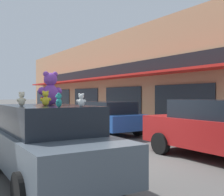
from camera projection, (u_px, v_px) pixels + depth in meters
The scene contains 12 objects.
ground_plane at pixel (125, 161), 7.73m from camera, with size 260.00×260.00×0.00m, color #514F4C.
storefront_row at pixel (165, 81), 24.43m from camera, with size 13.95×31.86×6.18m.
plush_art_car at pixel (47, 142), 5.88m from camera, with size 2.02×4.59×1.61m.
teddy_bear_giant at pixel (50, 89), 6.09m from camera, with size 0.53×0.33×0.73m.
teddy_bear_cream at pixel (22, 99), 5.52m from camera, with size 0.22×0.15×0.28m.
teddy_bear_red at pixel (45, 97), 6.25m from camera, with size 0.26×0.18×0.34m.
teddy_bear_teal at pixel (59, 100), 4.93m from camera, with size 0.16×0.19×0.26m.
teddy_bear_yellow at pixel (46, 98), 5.64m from camera, with size 0.23×0.16×0.30m.
teddy_bear_white at pixel (81, 100), 5.18m from camera, with size 0.19×0.15×0.25m.
teddy_bear_pink at pixel (56, 98), 7.17m from camera, with size 0.22×0.16×0.30m.
parked_car_far_left at pixel (217, 128), 8.02m from camera, with size 2.03×4.44×1.70m.
parked_car_far_center at pixel (106, 116), 13.17m from camera, with size 2.04×4.12×1.54m.
Camera 1 is at (-4.47, -6.30, 1.82)m, focal length 45.00 mm.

